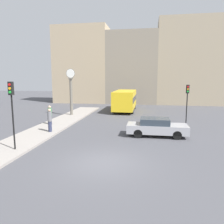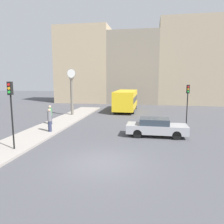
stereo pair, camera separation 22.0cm
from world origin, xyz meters
The scene contains 10 objects.
ground_plane centered at (0.00, 0.00, 0.00)m, with size 120.00×120.00×0.00m, color #47474C.
sidewalk_corner centered at (-6.13, 8.98, 0.07)m, with size 2.87×21.96×0.14m, color gray.
building_row centered at (0.19, 27.85, 6.56)m, with size 28.54×5.00×13.85m.
sedan_car centered at (2.87, 5.78, 0.69)m, with size 4.44×1.71×1.36m.
bus_distant centered at (-0.80, 18.05, 1.53)m, with size 2.56×7.08×2.68m.
traffic_light_near centered at (-5.50, 0.83, 2.97)m, with size 0.26×0.24×3.97m.
traffic_light_far centered at (5.67, 9.88, 2.67)m, with size 0.26×0.24×3.73m.
street_clock centered at (-6.48, 13.31, 2.78)m, with size 1.04×0.41×5.23m.
pedestrian_green_hoodie centered at (-6.61, 7.94, 1.00)m, with size 0.36×0.36×1.72m.
pedestrian_grey_jacket centered at (-5.35, 5.24, 1.07)m, with size 0.33×0.33×1.82m.
Camera 2 is at (2.40, -10.45, 4.28)m, focal length 35.00 mm.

